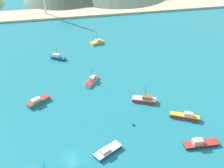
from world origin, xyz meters
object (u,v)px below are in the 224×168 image
fishing_boat_6 (200,143)px  fishing_boat_7 (38,101)px  fishing_boat_3 (58,57)px  fishing_boat_4 (185,116)px  buoy_0 (133,125)px  fishing_boat_5 (145,99)px  fishing_boat_0 (92,81)px  fishing_boat_2 (97,42)px  fishing_boat_1 (107,151)px

fishing_boat_6 → fishing_boat_7: 57.92m
fishing_boat_3 → fishing_boat_4: 66.06m
fishing_boat_7 → buoy_0: size_ratio=11.11×
fishing_boat_5 → fishing_boat_6: 26.84m
fishing_boat_0 → fishing_boat_2: (7.92, 36.25, -0.03)m
fishing_boat_1 → fishing_boat_4: 30.62m
buoy_0 → fishing_boat_6: bearing=-36.5°
fishing_boat_0 → fishing_boat_5: fishing_boat_5 is taller
fishing_boat_1 → fishing_boat_7: fishing_boat_7 is taller
fishing_boat_4 → fishing_boat_5: 16.06m
fishing_boat_4 → fishing_boat_5: bearing=131.4°
fishing_boat_3 → fishing_boat_7: (-8.55, -33.30, 0.00)m
fishing_boat_5 → fishing_boat_2: bearing=100.0°
fishing_boat_6 → fishing_boat_1: bearing=174.5°
fishing_boat_5 → fishing_boat_1: bearing=-129.4°
fishing_boat_0 → fishing_boat_3: 26.42m
fishing_boat_7 → buoy_0: (31.02, -18.74, -0.80)m
fishing_boat_1 → buoy_0: 14.81m
fishing_boat_6 → buoy_0: fishing_boat_6 is taller
fishing_boat_1 → fishing_boat_6: bearing=-5.5°
fishing_boat_6 → fishing_boat_2: bearing=103.9°
fishing_boat_4 → fishing_boat_7: (-49.19, 18.78, -0.01)m
fishing_boat_2 → fishing_boat_6: fishing_boat_2 is taller
fishing_boat_3 → fishing_boat_5: fishing_boat_5 is taller
fishing_boat_1 → fishing_boat_7: size_ratio=1.06×
fishing_boat_6 → fishing_boat_7: fishing_boat_6 is taller
fishing_boat_1 → fishing_boat_5: fishing_boat_5 is taller
fishing_boat_4 → fishing_boat_6: fishing_boat_4 is taller
fishing_boat_6 → fishing_boat_7: size_ratio=1.25×
fishing_boat_5 → fishing_boat_4: bearing=-48.6°
fishing_boat_4 → fishing_boat_5: (-10.61, 12.06, 0.05)m
buoy_0 → fishing_boat_7: bearing=148.9°
fishing_boat_2 → buoy_0: size_ratio=9.45×
fishing_boat_0 → buoy_0: bearing=-71.3°
fishing_boat_2 → fishing_boat_4: (20.02, -65.16, 0.14)m
fishing_boat_1 → fishing_boat_3: bearing=100.7°
fishing_boat_4 → buoy_0: 18.18m
fishing_boat_4 → fishing_boat_6: 12.90m
fishing_boat_0 → fishing_boat_7: bearing=-154.5°
fishing_boat_1 → fishing_boat_5: bearing=50.6°
buoy_0 → fishing_boat_2: bearing=91.6°
fishing_boat_2 → fishing_boat_5: 53.93m
fishing_boat_3 → buoy_0: (22.47, -52.04, -0.79)m
fishing_boat_2 → fishing_boat_1: bearing=-96.7°
fishing_boat_3 → fishing_boat_5: 50.03m
fishing_boat_2 → fishing_boat_3: (-20.62, -13.08, 0.13)m
fishing_boat_1 → fishing_boat_2: (8.86, 75.33, 0.07)m
fishing_boat_0 → fishing_boat_2: size_ratio=1.13×
fishing_boat_3 → fishing_boat_6: fishing_boat_3 is taller
fishing_boat_4 → fishing_boat_3: bearing=128.0°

